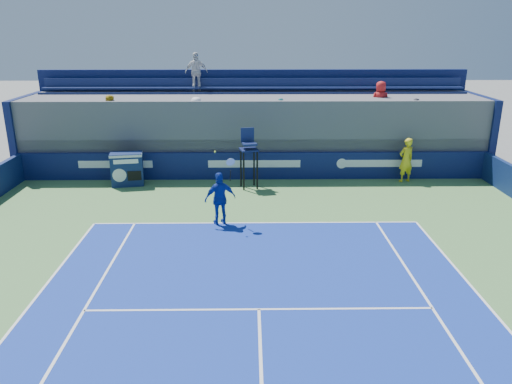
{
  "coord_description": "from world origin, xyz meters",
  "views": [
    {
      "loc": [
        -0.21,
        -3.89,
        6.34
      ],
      "look_at": [
        0.0,
        11.5,
        1.25
      ],
      "focal_mm": 35.0,
      "sensor_mm": 36.0,
      "label": 1
    }
  ],
  "objects_px": {
    "ball_person": "(406,160)",
    "match_clock": "(127,168)",
    "umpire_chair": "(249,152)",
    "tennis_player": "(220,198)"
  },
  "relations": [
    {
      "from": "match_clock",
      "to": "umpire_chair",
      "type": "xyz_separation_m",
      "value": [
        5.1,
        -0.41,
        0.79
      ]
    },
    {
      "from": "tennis_player",
      "to": "ball_person",
      "type": "bearing_deg",
      "value": 32.05
    },
    {
      "from": "umpire_chair",
      "to": "tennis_player",
      "type": "distance_m",
      "value": 4.2
    },
    {
      "from": "ball_person",
      "to": "match_clock",
      "type": "height_order",
      "value": "ball_person"
    },
    {
      "from": "ball_person",
      "to": "tennis_player",
      "type": "bearing_deg",
      "value": 11.26
    },
    {
      "from": "match_clock",
      "to": "tennis_player",
      "type": "relative_size",
      "value": 0.55
    },
    {
      "from": "match_clock",
      "to": "umpire_chair",
      "type": "bearing_deg",
      "value": -4.58
    },
    {
      "from": "umpire_chair",
      "to": "tennis_player",
      "type": "height_order",
      "value": "tennis_player"
    },
    {
      "from": "ball_person",
      "to": "match_clock",
      "type": "distance_m",
      "value": 11.81
    },
    {
      "from": "ball_person",
      "to": "umpire_chair",
      "type": "bearing_deg",
      "value": -14.39
    }
  ]
}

